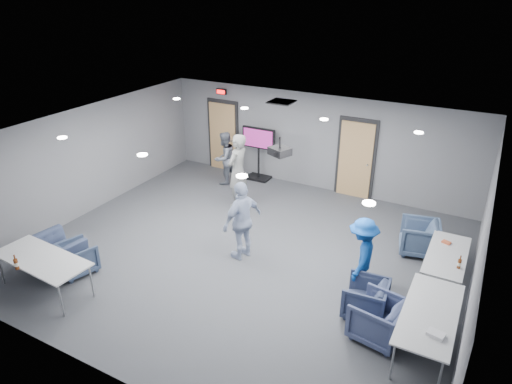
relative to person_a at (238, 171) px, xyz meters
The scene contains 29 objects.
floor 2.52m from the person_a, 56.05° to the right, with size 9.00×9.00×0.00m, color #3A3C42.
ceiling 2.89m from the person_a, 56.05° to the right, with size 9.00×9.00×0.00m, color silver.
wall_back 2.48m from the person_a, 58.06° to the left, with size 9.00×0.02×2.70m, color slate.
wall_front 6.07m from the person_a, 77.67° to the right, with size 9.00×0.02×2.70m, color slate.
wall_left 3.76m from the person_a, 149.04° to the right, with size 0.02×8.00×2.70m, color slate.
wall_right 6.12m from the person_a, 18.36° to the right, with size 0.02×8.00×2.70m, color slate.
door_left 2.65m from the person_a, 130.01° to the left, with size 1.06×0.17×2.24m.
door_right 3.22m from the person_a, 39.15° to the left, with size 1.06×0.17×2.24m.
exit_sign 3.02m from the person_a, 130.30° to the left, with size 0.32×0.08×0.16m.
hvac_diffuser 2.07m from the person_a, 47.82° to the left, with size 0.60×0.60×0.03m, color black.
downlights 2.88m from the person_a, 56.05° to the right, with size 6.18×3.78×0.02m.
person_a is the anchor object (origin of this frame).
person_b 1.53m from the person_a, 134.88° to the left, with size 0.75×0.59×1.55m, color slate.
person_c 2.49m from the person_a, 57.37° to the right, with size 1.03×0.43×1.75m, color #9DABCA.
person_d 4.39m from the person_a, 27.56° to the right, with size 0.98×0.56×1.51m, color #164391.
chair_right_a 4.69m from the person_a, ahead, with size 0.79×0.81×0.74m, color #3D4E6A.
chair_right_b 5.04m from the person_a, 32.91° to the right, with size 0.73×0.75×0.68m, color #313A55.
chair_right_c 5.58m from the person_a, 35.06° to the right, with size 0.79×0.82×0.74m, color #3E476B.
chair_front_a 4.46m from the person_a, 107.67° to the right, with size 0.69×0.71×0.65m, color #36445E.
chair_front_b 4.73m from the person_a, 112.63° to the right, with size 1.05×0.92×0.69m, color #313B55.
table_right_a 5.43m from the person_a, 12.50° to the right, with size 0.71×1.70×0.73m.
table_right_b 6.13m from the person_a, 30.14° to the right, with size 0.82×1.97×0.73m.
table_front_left 5.12m from the person_a, 105.58° to the right, with size 2.02×0.94×0.73m.
bottle_front 5.56m from the person_a, 105.07° to the right, with size 0.08×0.08×0.30m.
bottle_right 5.76m from the person_a, 15.88° to the right, with size 0.07×0.07×0.26m.
snack_box 5.28m from the person_a, ahead, with size 0.16×0.11×0.04m, color #B74E2D.
wrapper 6.52m from the person_a, 33.28° to the right, with size 0.24×0.17×0.06m, color silver.
tv_stand 1.86m from the person_a, 101.08° to the left, with size 1.03×0.49×1.58m.
projector 2.99m from the person_a, 40.74° to the right, with size 0.48×0.45×0.37m.
Camera 1 is at (4.28, -7.43, 5.45)m, focal length 32.00 mm.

